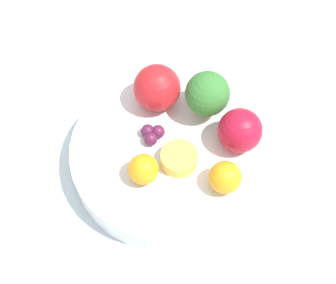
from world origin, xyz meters
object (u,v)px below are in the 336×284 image
(apple_green, at_px, (240,130))
(small_cup, at_px, (179,159))
(apple_red, at_px, (157,88))
(bowl, at_px, (168,154))
(orange_back, at_px, (225,177))
(broccoli, at_px, (207,94))
(orange_front, at_px, (143,169))
(grape_cluster, at_px, (152,134))

(apple_green, distance_m, small_cup, 0.08)
(apple_red, xyz_separation_m, apple_green, (-0.12, -0.00, -0.00))
(bowl, bearing_deg, orange_back, 174.56)
(bowl, distance_m, broccoli, 0.09)
(apple_red, distance_m, small_cup, 0.10)
(apple_red, xyz_separation_m, small_cup, (-0.07, 0.06, -0.02))
(apple_green, relative_size, orange_front, 1.48)
(small_cup, bearing_deg, grape_cluster, -12.63)
(apple_green, bearing_deg, grape_cluster, 30.29)
(orange_front, relative_size, grape_cluster, 1.19)
(grape_cluster, bearing_deg, orange_back, 176.22)
(broccoli, bearing_deg, orange_front, 84.61)
(apple_red, relative_size, orange_front, 1.65)
(bowl, bearing_deg, apple_green, -142.38)
(small_cup, bearing_deg, orange_back, -176.74)
(orange_front, xyz_separation_m, small_cup, (-0.02, -0.04, -0.01))
(bowl, height_order, apple_red, apple_red)
(bowl, distance_m, orange_front, 0.07)
(bowl, xyz_separation_m, orange_front, (-0.00, 0.05, 0.04))
(broccoli, distance_m, orange_front, 0.13)
(orange_back, bearing_deg, broccoli, -46.88)
(bowl, height_order, small_cup, small_cup)
(broccoli, bearing_deg, apple_red, 19.01)
(grape_cluster, bearing_deg, bowl, -177.77)
(apple_red, xyz_separation_m, orange_back, (-0.14, 0.06, -0.01))
(orange_front, relative_size, small_cup, 0.82)
(broccoli, bearing_deg, bowl, 80.68)
(bowl, distance_m, small_cup, 0.04)
(grape_cluster, distance_m, small_cup, 0.05)
(bowl, relative_size, small_cup, 5.46)
(grape_cluster, bearing_deg, broccoli, -116.24)
(grape_cluster, bearing_deg, small_cup, 167.37)
(apple_red, distance_m, orange_back, 0.15)
(bowl, xyz_separation_m, grape_cluster, (0.02, 0.00, 0.03))
(orange_back, xyz_separation_m, grape_cluster, (0.11, -0.01, -0.01))
(bowl, distance_m, apple_green, 0.10)
(apple_red, bearing_deg, orange_back, 156.99)
(broccoli, height_order, orange_back, broccoli)
(orange_back, distance_m, small_cup, 0.06)
(bowl, bearing_deg, broccoli, -99.32)
(broccoli, bearing_deg, apple_green, 163.33)
(apple_red, bearing_deg, broccoli, -160.99)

